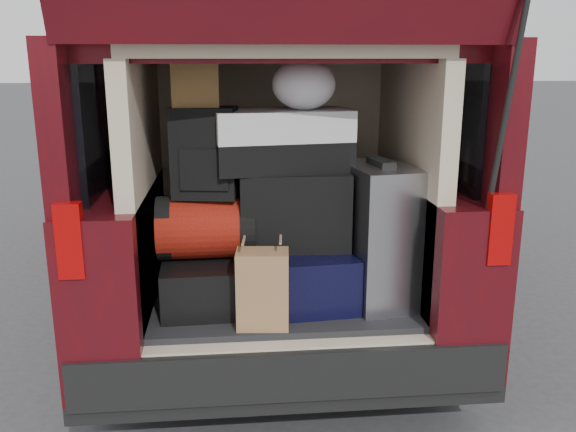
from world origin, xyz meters
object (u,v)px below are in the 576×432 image
object	(u,v)px
navy_hardshell	(296,272)
kraft_bag	(263,289)
silver_roller	(378,235)
twotone_duffel	(281,140)
black_hardshell	(207,279)
black_soft_case	(295,209)
backpack	(205,153)
red_duffel	(206,227)

from	to	relation	value
navy_hardshell	kraft_bag	size ratio (longest dim) A/B	1.74
silver_roller	twotone_duffel	world-z (taller)	twotone_duffel
black_hardshell	twotone_duffel	world-z (taller)	twotone_duffel
black_soft_case	backpack	world-z (taller)	backpack
black_hardshell	silver_roller	bearing A→B (deg)	-7.19
black_soft_case	backpack	xyz separation A→B (m)	(-0.42, -0.01, 0.28)
black_hardshell	black_soft_case	bearing A→B (deg)	-1.02
kraft_bag	twotone_duffel	xyz separation A→B (m)	(0.12, 0.37, 0.60)
navy_hardshell	kraft_bag	world-z (taller)	kraft_bag
black_hardshell	navy_hardshell	bearing A→B (deg)	-1.72
red_duffel	black_soft_case	xyz separation A→B (m)	(0.43, 0.01, 0.08)
black_hardshell	backpack	bearing A→B (deg)	-25.79
twotone_duffel	kraft_bag	bearing A→B (deg)	-115.26
navy_hardshell	twotone_duffel	size ratio (longest dim) A/B	0.96
black_hardshell	red_duffel	xyz separation A→B (m)	(0.00, -0.01, 0.26)
silver_roller	kraft_bag	distance (m)	0.64
silver_roller	black_soft_case	size ratio (longest dim) A/B	1.30
twotone_duffel	navy_hardshell	bearing A→B (deg)	-41.03
black_hardshell	navy_hardshell	xyz separation A→B (m)	(0.44, 0.00, 0.02)
black_hardshell	twotone_duffel	xyz separation A→B (m)	(0.37, 0.05, 0.66)
kraft_bag	black_hardshell	bearing A→B (deg)	133.89
red_duffel	twotone_duffel	distance (m)	0.55
kraft_bag	red_duffel	bearing A→B (deg)	134.01
red_duffel	twotone_duffel	size ratio (longest dim) A/B	0.71
navy_hardshell	twotone_duffel	bearing A→B (deg)	141.94
navy_hardshell	twotone_duffel	distance (m)	0.65
silver_roller	black_soft_case	xyz separation A→B (m)	(-0.39, 0.08, 0.12)
black_hardshell	silver_roller	xyz separation A→B (m)	(0.82, -0.07, 0.22)
navy_hardshell	kraft_bag	bearing A→B (deg)	-124.23
kraft_bag	black_soft_case	bearing A→B (deg)	67.41
red_duffel	backpack	size ratio (longest dim) A/B	1.08
silver_roller	kraft_bag	world-z (taller)	silver_roller
backpack	twotone_duffel	size ratio (longest dim) A/B	0.66
navy_hardshell	red_duffel	bearing A→B (deg)	176.31
kraft_bag	silver_roller	bearing A→B (deg)	28.95
backpack	twotone_duffel	distance (m)	0.37
silver_roller	twotone_duffel	bearing A→B (deg)	156.57
black_soft_case	twotone_duffel	world-z (taller)	twotone_duffel
silver_roller	backpack	bearing A→B (deg)	166.58
kraft_bag	backpack	world-z (taller)	backpack
backpack	twotone_duffel	bearing A→B (deg)	16.56
black_hardshell	red_duffel	size ratio (longest dim) A/B	1.26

